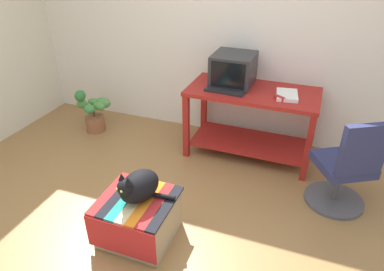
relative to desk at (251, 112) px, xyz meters
The scene contains 12 objects.
ground_plane 1.74m from the desk, 105.40° to the right, with size 14.00×14.00×0.00m, color olive.
back_wall 1.01m from the desk, 134.39° to the left, with size 8.00×0.10×2.60m, color silver.
desk is the anchor object (origin of this frame).
tv_monitor 0.47m from the desk, 159.65° to the left, with size 0.42×0.45×0.32m.
keyboard 0.39m from the desk, 150.61° to the right, with size 0.40×0.15×0.02m, color black.
book 0.43m from the desk, ahead, with size 0.20×0.29×0.03m, color white.
ottoman_with_blanket 1.65m from the desk, 109.82° to the right, with size 0.56×0.55×0.37m.
cat 1.60m from the desk, 109.33° to the right, with size 0.42×0.39×0.29m.
potted_plant 1.92m from the desk, behind, with size 0.39×0.35×0.55m.
office_chair 1.12m from the desk, 31.69° to the right, with size 0.57×0.57×0.89m.
stapler 0.42m from the desk, 30.11° to the right, with size 0.04×0.11×0.04m, color #A31E1E.
pen 0.41m from the desk, ahead, with size 0.01×0.01×0.14m, color #2351B2.
Camera 1 is at (0.99, -1.68, 2.09)m, focal length 32.38 mm.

